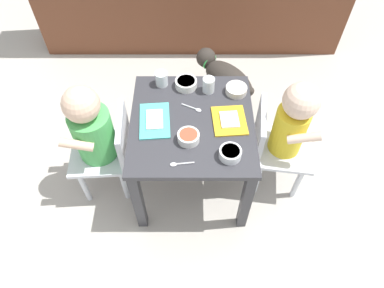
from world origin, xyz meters
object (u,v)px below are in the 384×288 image
Objects in this scene: dog at (225,77)px; cereal_bowl_right_side at (186,83)px; spoon_by_right_tray at (179,164)px; water_cup_right at (209,86)px; veggie_bowl_far at (230,153)px; seated_child_left at (95,131)px; dining_table at (192,133)px; food_tray_left at (155,120)px; veggie_bowl_near at (236,90)px; spoon_by_left_tray at (194,108)px; cereal_bowl_left_side at (188,137)px; food_tray_right at (229,120)px; seated_child_right at (288,127)px; water_cup_left at (162,79)px.

cereal_bowl_right_side reaches higher than dog.
cereal_bowl_right_side is 0.45m from spoon_by_right_tray.
water_cup_right reaches higher than veggie_bowl_far.
seated_child_left is at bearing -157.89° from water_cup_right.
food_tray_left is (-0.16, 0.00, 0.09)m from dining_table.
dining_table is 0.29m from veggie_bowl_near.
seated_child_left is at bearing -149.81° from cereal_bowl_right_side.
cereal_bowl_right_side is (0.14, 0.22, 0.01)m from food_tray_left.
dog is 4.30× the size of spoon_by_left_tray.
cereal_bowl_left_side reaches higher than spoon_by_right_tray.
food_tray_right is 0.21m from water_cup_right.
cereal_bowl_right_side is at bearing 30.19° from seated_child_left.
seated_child_right is (0.87, 0.03, 0.00)m from seated_child_left.
veggie_bowl_far is (-0.01, -0.19, 0.02)m from food_tray_right.
food_tray_right is at bearing -103.69° from veggie_bowl_near.
cereal_bowl_right_side is (-0.18, 0.41, -0.00)m from veggie_bowl_far.
food_tray_left reaches higher than dog.
food_tray_left is 0.26m from cereal_bowl_right_side.
food_tray_right is 0.39m from water_cup_left.
seated_child_left reaches higher than seated_child_right.
dining_table is at bearing 82.02° from cereal_bowl_left_side.
dog is 0.79m from cereal_bowl_left_side.
water_cup_right reaches higher than food_tray_right.
cereal_bowl_left_side reaches higher than dog.
food_tray_left is at bearing 116.34° from spoon_by_right_tray.
cereal_bowl_left_side is at bearing -69.14° from water_cup_left.
food_tray_right is 0.32m from spoon_by_right_tray.
water_cup_left reaches higher than dog.
veggie_bowl_far is (0.17, -0.08, 0.00)m from cereal_bowl_left_side.
veggie_bowl_far reaches higher than cereal_bowl_right_side.
dining_table is at bearing -178.93° from food_tray_right.
veggie_bowl_far is at bearing -78.48° from water_cup_right.
water_cup_left is at bearing 101.53° from spoon_by_right_tray.
dog is at bearing 58.44° from cereal_bowl_right_side.
food_tray_right is (0.16, 0.00, 0.09)m from dining_table.
seated_child_right is 6.53× the size of cereal_bowl_right_side.
dog is at bearing 58.22° from food_tray_left.
spoon_by_right_tray is at bearing -63.66° from food_tray_left.
cereal_bowl_right_side is at bearing 103.59° from spoon_by_left_tray.
seated_child_left reaches higher than water_cup_left.
spoon_by_left_tray is (-0.43, 0.07, 0.05)m from seated_child_right.
veggie_bowl_far is at bearing -98.15° from veggie_bowl_near.
veggie_bowl_near is at bearing 25.52° from food_tray_left.
dog is 4.07× the size of veggie_bowl_near.
seated_child_right is at bearing 1.81° from seated_child_left.
water_cup_left is at bearing 172.34° from cereal_bowl_right_side.
veggie_bowl_far is 0.91× the size of veggie_bowl_near.
dining_table is 1.43× the size of dog.
cereal_bowl_left_side is 0.93× the size of spoon_by_right_tray.
seated_child_left is 7.33× the size of cereal_bowl_left_side.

